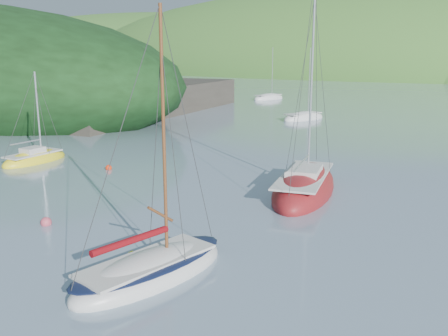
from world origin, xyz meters
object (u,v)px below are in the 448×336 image
Objects in this scene: distant_sloop_c at (269,98)px; daysailer_white at (151,271)px; sloop_red at (304,189)px; sailboat_yellow at (35,160)px; distant_sloop_a at (304,118)px.

daysailer_white is at bearing -50.32° from distant_sloop_c.
distant_sloop_c is at bearing 106.00° from sloop_red.
daysailer_white is 21.53m from sailboat_yellow.
sloop_red is 1.92× the size of sailboat_yellow.
distant_sloop_c is (-15.15, 19.01, 0.00)m from distant_sloop_a.
daysailer_white is at bearing -55.29° from distant_sloop_a.
distant_sloop_a is (6.30, 31.10, -0.01)m from sailboat_yellow.
distant_sloop_a is (-13.15, 40.36, -0.06)m from daysailer_white.
distant_sloop_c is (-28.17, 46.60, -0.08)m from sloop_red.
distant_sloop_a is at bearing 74.69° from sailboat_yellow.
distant_sloop_c reaches higher than sailboat_yellow.
daysailer_white reaches higher than sailboat_yellow.
distant_sloop_c is (-28.30, 59.36, -0.06)m from daysailer_white.
distant_sloop_c is at bearing 145.22° from distant_sloop_a.
sloop_red is at bearing -48.08° from distant_sloop_a.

